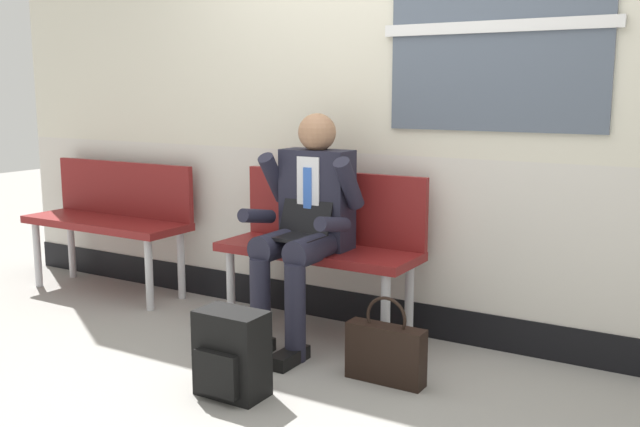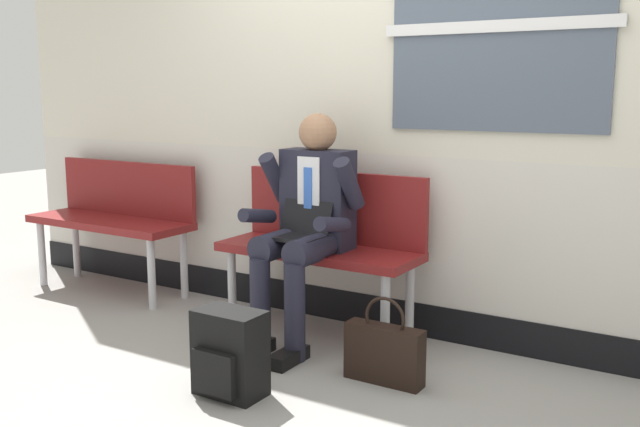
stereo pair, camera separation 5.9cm
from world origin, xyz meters
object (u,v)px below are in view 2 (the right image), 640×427
handbag (384,352)px  bench_with_person (324,238)px  backpack (229,354)px  bench_empty (116,213)px  person_seated (305,221)px

handbag → bench_with_person: bearing=142.8°
bench_with_person → backpack: 1.05m
bench_with_person → handbag: bearing=-37.2°
bench_with_person → bench_empty: bearing=-179.9°
bench_empty → backpack: (1.79, -0.98, -0.35)m
bench_empty → backpack: bench_empty is taller
bench_with_person → person_seated: 0.24m
bench_empty → person_seated: person_seated is taller
person_seated → handbag: bearing=-24.0°
backpack → person_seated: bearing=96.8°
backpack → handbag: bearing=43.2°
person_seated → bench_with_person: bearing=90.0°
bench_with_person → backpack: (0.09, -0.99, -0.36)m
person_seated → handbag: (0.63, -0.28, -0.53)m
backpack → handbag: 0.74m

